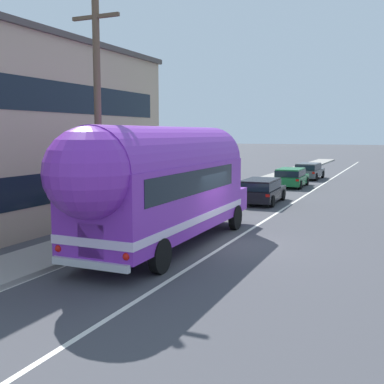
% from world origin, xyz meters
% --- Properties ---
extents(ground_plane, '(300.00, 300.00, 0.00)m').
position_xyz_m(ground_plane, '(0.00, 0.00, 0.00)').
color(ground_plane, '#424247').
extents(lane_markings, '(3.58, 80.00, 0.01)m').
position_xyz_m(lane_markings, '(-1.59, 12.00, 0.00)').
color(lane_markings, silver).
rests_on(lane_markings, ground).
extents(sidewalk_slab, '(2.24, 90.00, 0.15)m').
position_xyz_m(sidewalk_slab, '(-4.57, 10.00, 0.07)').
color(sidewalk_slab, gray).
rests_on(sidewalk_slab, ground).
extents(utility_pole, '(1.80, 0.24, 8.50)m').
position_xyz_m(utility_pole, '(-3.93, -2.01, 4.42)').
color(utility_pole, brown).
rests_on(utility_pole, ground).
extents(painted_bus, '(2.66, 11.19, 4.12)m').
position_xyz_m(painted_bus, '(-1.72, -1.69, 2.30)').
color(painted_bus, purple).
rests_on(painted_bus, ground).
extents(car_lead, '(2.09, 4.32, 1.37)m').
position_xyz_m(car_lead, '(-1.61, 10.06, 0.79)').
color(car_lead, black).
rests_on(car_lead, ground).
extents(car_second, '(2.03, 4.31, 1.37)m').
position_xyz_m(car_second, '(-1.83, 18.71, 0.78)').
color(car_second, '#196633').
rests_on(car_second, ground).
extents(car_third, '(2.02, 4.29, 1.37)m').
position_xyz_m(car_third, '(-1.73, 25.24, 0.78)').
color(car_third, '#474C51').
rests_on(car_third, ground).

